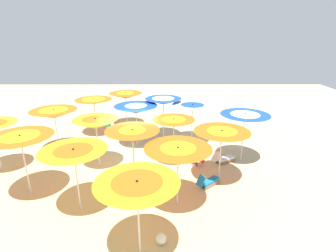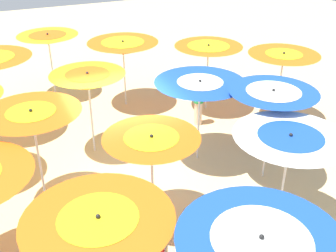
{
  "view_description": "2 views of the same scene",
  "coord_description": "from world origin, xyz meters",
  "views": [
    {
      "loc": [
        -1.74,
        11.16,
        5.78
      ],
      "look_at": [
        -1.78,
        -0.96,
        1.5
      ],
      "focal_mm": 28.02,
      "sensor_mm": 36.0,
      "label": 1
    },
    {
      "loc": [
        -8.48,
        2.48,
        6.14
      ],
      "look_at": [
        0.34,
        -1.4,
        0.92
      ],
      "focal_mm": 44.44,
      "sensor_mm": 36.0,
      "label": 2
    }
  ],
  "objects": [
    {
      "name": "beach_umbrella_0",
      "position": [
        -5.29,
        -0.24,
        2.15
      ],
      "size": [
        2.27,
        2.27,
        2.37
      ],
      "color": "silver",
      "rests_on": "ground"
    },
    {
      "name": "ground",
      "position": [
        0.0,
        0.0,
        -0.02
      ],
      "size": [
        40.24,
        40.24,
        0.04
      ],
      "primitive_type": "cube",
      "color": "#D1B57F"
    },
    {
      "name": "beach_umbrella_7",
      "position": [
        2.57,
        -3.77,
        2.01
      ],
      "size": [
        2.15,
        2.15,
        2.22
      ],
      "color": "silver",
      "rests_on": "ground"
    },
    {
      "name": "beach_umbrella_11",
      "position": [
        3.93,
        -1.4,
        1.99
      ],
      "size": [
        2.29,
        2.29,
        2.25
      ],
      "color": "silver",
      "rests_on": "ground"
    },
    {
      "name": "beach_umbrella_3",
      "position": [
        0.94,
        -5.42,
        1.99
      ],
      "size": [
        2.12,
        2.12,
        2.23
      ],
      "color": "silver",
      "rests_on": "ground"
    },
    {
      "name": "beach_umbrella_15",
      "position": [
        5.74,
        0.66,
        2.03
      ],
      "size": [
        2.04,
        2.04,
        2.25
      ],
      "color": "silver",
      "rests_on": "ground"
    },
    {
      "name": "lounger_2",
      "position": [
        -2.75,
        0.2,
        0.19
      ],
      "size": [
        1.3,
        0.79,
        0.54
      ],
      "rotation": [
        0.0,
        0.0,
        5.88
      ],
      "color": "silver",
      "rests_on": "ground"
    },
    {
      "name": "beach_umbrella_4",
      "position": [
        -3.89,
        1.55,
        1.98
      ],
      "size": [
        2.24,
        2.24,
        2.23
      ],
      "color": "silver",
      "rests_on": "ground"
    },
    {
      "name": "beach_umbrella_6",
      "position": [
        -0.1,
        -2.07,
        2.03
      ],
      "size": [
        2.29,
        2.29,
        2.29
      ],
      "color": "silver",
      "rests_on": "ground"
    },
    {
      "name": "beach_umbrella_5",
      "position": [
        -2.02,
        -0.01,
        1.98
      ],
      "size": [
        1.93,
        1.93,
        2.21
      ],
      "color": "silver",
      "rests_on": "ground"
    },
    {
      "name": "beach_umbrella_2",
      "position": [
        -1.52,
        -3.2,
        2.18
      ],
      "size": [
        2.06,
        2.06,
        2.41
      ],
      "color": "silver",
      "rests_on": "ground"
    },
    {
      "name": "beachgoer_0",
      "position": [
        1.65,
        -3.0,
        0.83
      ],
      "size": [
        0.3,
        0.3,
        1.6
      ],
      "rotation": [
        0.0,
        0.0,
        0.95
      ],
      "color": "beige",
      "rests_on": "ground"
    },
    {
      "name": "beach_umbrella_9",
      "position": [
        -0.43,
        1.99,
        2.16
      ],
      "size": [
        2.06,
        2.06,
        2.44
      ],
      "color": "silver",
      "rests_on": "ground"
    },
    {
      "name": "beach_umbrella_1",
      "position": [
        -3.1,
        -2.46,
        1.99
      ],
      "size": [
        2.23,
        2.23,
        2.24
      ],
      "color": "silver",
      "rests_on": "ground"
    },
    {
      "name": "beach_umbrella_10",
      "position": [
        1.38,
        0.38,
        2.08
      ],
      "size": [
        1.94,
        1.94,
        2.36
      ],
      "color": "silver",
      "rests_on": "ground"
    }
  ]
}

